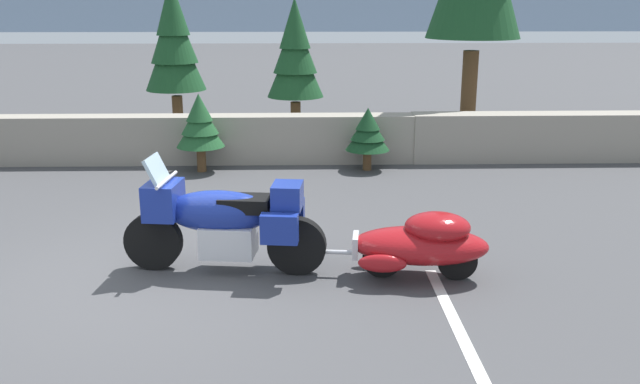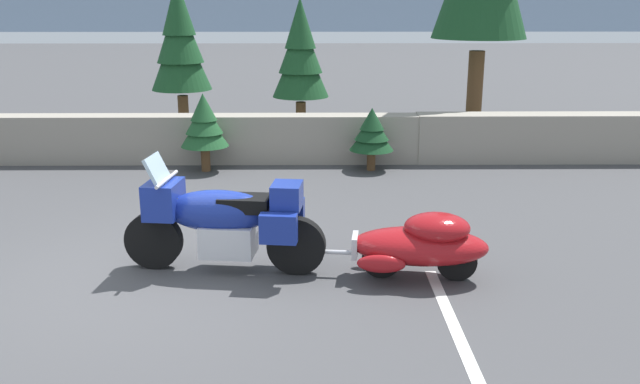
{
  "view_description": "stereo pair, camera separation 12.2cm",
  "coord_description": "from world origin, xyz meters",
  "px_view_note": "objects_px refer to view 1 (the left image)",
  "views": [
    {
      "loc": [
        1.9,
        -6.88,
        3.01
      ],
      "look_at": [
        2.11,
        0.64,
        0.85
      ],
      "focal_mm": 38.17,
      "sensor_mm": 36.0,
      "label": 1
    },
    {
      "loc": [
        2.02,
        -6.88,
        3.01
      ],
      "look_at": [
        2.11,
        0.64,
        0.85
      ],
      "focal_mm": 38.17,
      "sensor_mm": 36.0,
      "label": 2
    }
  ],
  "objects_px": {
    "touring_motorcycle": "(223,219)",
    "car_shaped_trailer": "(421,243)",
    "pine_tree_far_right": "(295,53)",
    "pine_tree_secondary": "(174,41)"
  },
  "relations": [
    {
      "from": "touring_motorcycle",
      "to": "pine_tree_far_right",
      "type": "bearing_deg",
      "value": 83.85
    },
    {
      "from": "car_shaped_trailer",
      "to": "pine_tree_far_right",
      "type": "relative_size",
      "value": 0.74
    },
    {
      "from": "touring_motorcycle",
      "to": "pine_tree_far_right",
      "type": "distance_m",
      "value": 7.27
    },
    {
      "from": "pine_tree_secondary",
      "to": "pine_tree_far_right",
      "type": "relative_size",
      "value": 1.13
    },
    {
      "from": "car_shaped_trailer",
      "to": "pine_tree_secondary",
      "type": "height_order",
      "value": "pine_tree_secondary"
    },
    {
      "from": "car_shaped_trailer",
      "to": "pine_tree_far_right",
      "type": "height_order",
      "value": "pine_tree_far_right"
    },
    {
      "from": "touring_motorcycle",
      "to": "pine_tree_secondary",
      "type": "xyz_separation_m",
      "value": [
        -1.76,
        7.31,
        1.52
      ]
    },
    {
      "from": "pine_tree_secondary",
      "to": "touring_motorcycle",
      "type": "bearing_deg",
      "value": -76.45
    },
    {
      "from": "car_shaped_trailer",
      "to": "pine_tree_secondary",
      "type": "xyz_separation_m",
      "value": [
        -3.96,
        7.56,
        1.73
      ]
    },
    {
      "from": "touring_motorcycle",
      "to": "car_shaped_trailer",
      "type": "relative_size",
      "value": 1.04
    }
  ]
}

